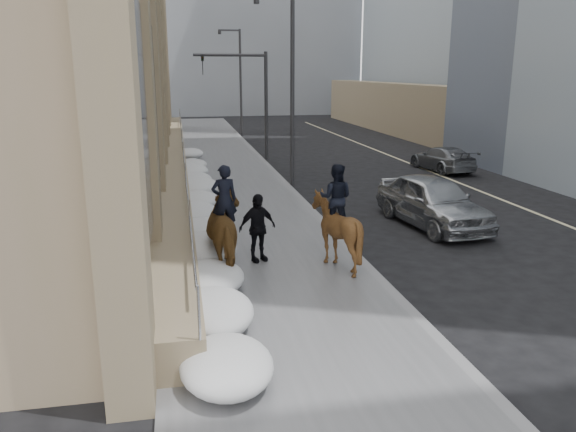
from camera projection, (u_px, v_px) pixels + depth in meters
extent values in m
plane|color=black|center=(289.00, 327.00, 11.18)|extent=(140.00, 140.00, 0.00)
cube|color=#555658|center=(237.00, 208.00, 20.67)|extent=(5.00, 80.00, 0.12)
cube|color=slate|center=(306.00, 205.00, 21.15)|extent=(0.24, 80.00, 0.12)
cube|color=#BFB78C|center=(496.00, 197.00, 22.62)|extent=(0.15, 70.00, 0.01)
cube|color=#887857|center=(174.00, 159.00, 29.65)|extent=(1.10, 44.00, 0.90)
cylinder|color=silver|center=(182.00, 142.00, 29.51)|extent=(0.06, 42.00, 0.06)
cube|color=black|center=(158.00, 96.00, 22.03)|extent=(0.20, 2.20, 4.50)
cube|color=gray|center=(143.00, 33.00, 75.98)|extent=(24.00, 12.00, 20.00)
cylinder|color=#2D2D30|center=(292.00, 94.00, 24.01)|extent=(0.18, 0.18, 8.00)
cylinder|color=#2D2D30|center=(256.00, 0.00, 22.80)|extent=(0.24, 0.24, 0.30)
cylinder|color=#2D2D30|center=(241.00, 84.00, 43.02)|extent=(0.18, 0.18, 8.00)
cube|color=#2D2D30|center=(229.00, 30.00, 41.89)|extent=(1.60, 0.15, 0.12)
cylinder|color=#2D2D30|center=(220.00, 32.00, 41.80)|extent=(0.24, 0.24, 0.30)
cylinder|color=#2D2D30|center=(266.00, 106.00, 31.89)|extent=(0.20, 0.20, 6.00)
cylinder|color=#2D2D30|center=(230.00, 55.00, 30.81)|extent=(4.00, 0.16, 0.16)
imported|color=black|center=(203.00, 64.00, 30.66)|extent=(0.18, 0.22, 1.10)
ellipsoid|color=silver|center=(215.00, 312.00, 10.79)|extent=(1.50, 2.10, 0.68)
ellipsoid|color=silver|center=(207.00, 248.00, 14.60)|extent=(1.60, 2.20, 0.72)
ellipsoid|color=silver|center=(197.00, 213.00, 18.39)|extent=(1.40, 2.00, 0.64)
ellipsoid|color=silver|center=(197.00, 187.00, 22.21)|extent=(1.70, 2.30, 0.76)
ellipsoid|color=silver|center=(192.00, 171.00, 26.00)|extent=(1.50, 2.10, 0.66)
imported|color=#543819|center=(229.00, 233.00, 13.71)|extent=(1.39, 2.47, 1.98)
imported|color=black|center=(228.00, 200.00, 13.65)|extent=(0.68, 0.50, 1.72)
imported|color=#472C14|center=(336.00, 231.00, 14.13)|extent=(2.05, 2.15, 1.87)
imported|color=black|center=(335.00, 198.00, 14.07)|extent=(1.03, 0.93, 1.72)
imported|color=black|center=(257.00, 228.00, 14.52)|extent=(1.14, 0.78, 1.79)
imported|color=#9A9DA2|center=(433.00, 201.00, 18.30)|extent=(2.54, 5.13, 1.68)
imported|color=slate|center=(442.00, 159.00, 28.56)|extent=(2.16, 4.43, 1.24)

